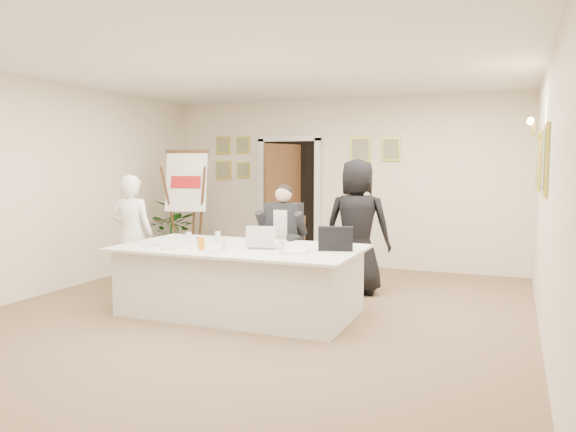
% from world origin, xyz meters
% --- Properties ---
extents(floor, '(7.00, 7.00, 0.00)m').
position_xyz_m(floor, '(0.00, 0.00, 0.00)').
color(floor, brown).
rests_on(floor, ground).
extents(ceiling, '(6.00, 7.00, 0.02)m').
position_xyz_m(ceiling, '(0.00, 0.00, 2.80)').
color(ceiling, white).
rests_on(ceiling, wall_back).
extents(wall_back, '(6.00, 0.10, 2.80)m').
position_xyz_m(wall_back, '(0.00, 3.50, 1.40)').
color(wall_back, '#F1E6CC').
rests_on(wall_back, floor).
extents(wall_left, '(0.10, 7.00, 2.80)m').
position_xyz_m(wall_left, '(-3.00, 0.00, 1.40)').
color(wall_left, '#F1E6CC').
rests_on(wall_left, floor).
extents(wall_right, '(0.10, 7.00, 2.80)m').
position_xyz_m(wall_right, '(3.00, 0.00, 1.40)').
color(wall_right, '#F1E6CC').
rests_on(wall_right, floor).
extents(doorway, '(1.14, 0.86, 2.20)m').
position_xyz_m(doorway, '(-0.88, 3.32, 1.04)').
color(doorway, black).
rests_on(doorway, floor).
extents(pictures_back_wall, '(3.40, 0.06, 0.80)m').
position_xyz_m(pictures_back_wall, '(-0.80, 3.47, 1.85)').
color(pictures_back_wall, gold).
rests_on(pictures_back_wall, wall_back).
extents(pictures_right_wall, '(0.06, 2.20, 0.80)m').
position_xyz_m(pictures_right_wall, '(2.97, 1.20, 1.75)').
color(pictures_right_wall, gold).
rests_on(pictures_right_wall, wall_right).
extents(wall_sconce, '(0.20, 0.30, 0.24)m').
position_xyz_m(wall_sconce, '(2.90, 1.20, 2.10)').
color(wall_sconce, gold).
rests_on(wall_sconce, wall_right).
extents(conference_table, '(2.75, 1.47, 0.78)m').
position_xyz_m(conference_table, '(-0.17, 0.11, 0.39)').
color(conference_table, silver).
rests_on(conference_table, floor).
extents(seated_man, '(0.67, 0.71, 1.47)m').
position_xyz_m(seated_man, '(-0.07, 1.15, 0.73)').
color(seated_man, black).
rests_on(seated_man, floor).
extents(flip_chart, '(0.68, 0.49, 1.89)m').
position_xyz_m(flip_chart, '(-2.09, 2.11, 0.87)').
color(flip_chart, '#3C2213').
rests_on(flip_chart, floor).
extents(standing_man, '(0.64, 0.48, 1.57)m').
position_xyz_m(standing_man, '(-1.97, 0.50, 0.79)').
color(standing_man, white).
rests_on(standing_man, floor).
extents(standing_woman, '(0.90, 0.61, 1.78)m').
position_xyz_m(standing_woman, '(0.81, 1.60, 0.89)').
color(standing_woman, black).
rests_on(standing_woman, floor).
extents(potted_palm, '(1.03, 0.90, 1.09)m').
position_xyz_m(potted_palm, '(-2.79, 2.70, 0.55)').
color(potted_palm, '#1F5D1F').
rests_on(potted_palm, floor).
extents(laptop, '(0.39, 0.41, 0.28)m').
position_xyz_m(laptop, '(0.13, 0.13, 0.91)').
color(laptop, '#B7BABC').
rests_on(laptop, conference_table).
extents(laptop_bag, '(0.39, 0.20, 0.26)m').
position_xyz_m(laptop_bag, '(0.93, 0.22, 0.91)').
color(laptop_bag, black).
rests_on(laptop_bag, conference_table).
extents(paper_stack, '(0.33, 0.26, 0.03)m').
position_xyz_m(paper_stack, '(0.57, -0.13, 0.79)').
color(paper_stack, white).
rests_on(paper_stack, conference_table).
extents(plate_left, '(0.24, 0.24, 0.01)m').
position_xyz_m(plate_left, '(-1.12, -0.25, 0.78)').
color(plate_left, white).
rests_on(plate_left, conference_table).
extents(plate_mid, '(0.26, 0.26, 0.01)m').
position_xyz_m(plate_mid, '(-0.80, -0.35, 0.78)').
color(plate_mid, white).
rests_on(plate_mid, conference_table).
extents(plate_near, '(0.26, 0.26, 0.01)m').
position_xyz_m(plate_near, '(-0.20, -0.38, 0.78)').
color(plate_near, white).
rests_on(plate_near, conference_table).
extents(glass_a, '(0.07, 0.07, 0.14)m').
position_xyz_m(glass_a, '(-0.82, 0.06, 0.84)').
color(glass_a, silver).
rests_on(glass_a, conference_table).
extents(glass_b, '(0.06, 0.06, 0.14)m').
position_xyz_m(glass_b, '(-0.16, -0.28, 0.84)').
color(glass_b, silver).
rests_on(glass_b, conference_table).
extents(glass_c, '(0.07, 0.07, 0.14)m').
position_xyz_m(glass_c, '(0.46, -0.18, 0.84)').
color(glass_c, silver).
rests_on(glass_c, conference_table).
extents(glass_d, '(0.08, 0.08, 0.14)m').
position_xyz_m(glass_d, '(-0.54, 0.26, 0.84)').
color(glass_d, silver).
rests_on(glass_d, conference_table).
extents(oj_glass, '(0.08, 0.08, 0.13)m').
position_xyz_m(oj_glass, '(-0.45, -0.27, 0.84)').
color(oj_glass, orange).
rests_on(oj_glass, conference_table).
extents(steel_jug, '(0.09, 0.09, 0.11)m').
position_xyz_m(steel_jug, '(-0.57, -0.10, 0.83)').
color(steel_jug, silver).
rests_on(steel_jug, conference_table).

